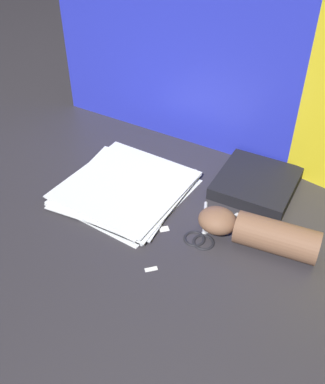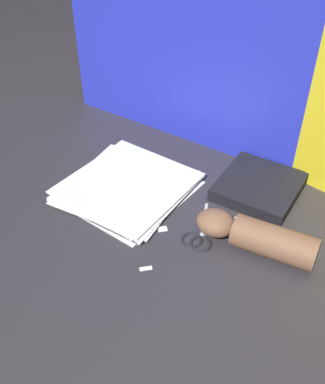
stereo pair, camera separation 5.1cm
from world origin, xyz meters
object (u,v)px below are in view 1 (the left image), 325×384
hand_forearm (259,232)px  scissors (204,233)px  book_closed (256,183)px  paper_stack (125,188)px

hand_forearm → scissors: bearing=-165.5°
scissors → hand_forearm: size_ratio=0.59×
book_closed → scissors: (-0.04, -0.22, -0.01)m
hand_forearm → book_closed: bearing=111.9°
paper_stack → hand_forearm: size_ratio=1.18×
paper_stack → hand_forearm: hand_forearm is taller
scissors → hand_forearm: hand_forearm is taller
paper_stack → book_closed: (0.29, 0.18, 0.01)m
book_closed → hand_forearm: hand_forearm is taller
scissors → paper_stack: bearing=170.1°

